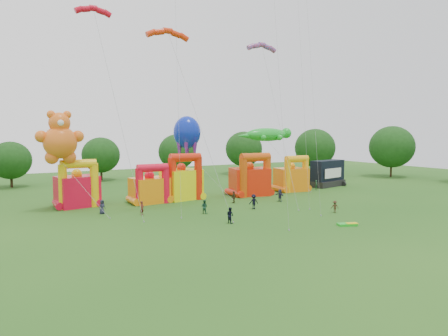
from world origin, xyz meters
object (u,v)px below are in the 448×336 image
gecko_kite (282,156)px  spectator_4 (234,197)px  bouncy_castle_2 (182,182)px  octopus_kite (201,160)px  stage_trailer (328,174)px  spectator_0 (102,207)px  teddy_bear_kite (76,172)px  bouncy_castle_0 (78,189)px

gecko_kite → spectator_4: (-15.05, -8.58, -4.93)m
bouncy_castle_2 → octopus_kite: bearing=26.5°
stage_trailer → gecko_kite: 9.98m
spectator_0 → teddy_bear_kite: bearing=122.4°
bouncy_castle_0 → teddy_bear_kite: 5.44m
bouncy_castle_2 → gecko_kite: (20.18, 2.03, 3.14)m
gecko_kite → octopus_kite: size_ratio=0.93×
bouncy_castle_0 → spectator_4: bouncy_castle_0 is taller
octopus_kite → spectator_4: 9.87m
stage_trailer → bouncy_castle_2: bearing=-179.8°
teddy_bear_kite → gecko_kite: size_ratio=1.09×
gecko_kite → octopus_kite: octopus_kite is taller
bouncy_castle_0 → bouncy_castle_2: (14.69, -1.44, 0.18)m
bouncy_castle_2 → octopus_kite: 5.46m
gecko_kite → spectator_4: gecko_kite is taller
bouncy_castle_0 → teddy_bear_kite: (-0.82, -4.68, 2.65)m
stage_trailer → spectator_4: 25.15m
bouncy_castle_0 → bouncy_castle_2: 14.76m
stage_trailer → teddy_bear_kite: bearing=-175.8°
stage_trailer → octopus_kite: octopus_kite is taller
bouncy_castle_2 → spectator_4: (5.13, -6.55, -1.79)m
gecko_kite → spectator_4: bearing=-150.3°
bouncy_castle_0 → octopus_kite: bearing=1.9°
stage_trailer → octopus_kite: 25.51m
gecko_kite → octopus_kite: bearing=179.9°
bouncy_castle_0 → octopus_kite: size_ratio=0.51×
teddy_bear_kite → octopus_kite: bearing=15.1°
gecko_kite → octopus_kite: 16.07m
teddy_bear_kite → spectator_4: 21.32m
bouncy_castle_0 → spectator_4: 21.42m
octopus_kite → spectator_4: bearing=-83.3°
octopus_kite → spectator_0: bearing=-157.1°
bouncy_castle_2 → bouncy_castle_0: bearing=174.4°
spectator_0 → spectator_4: spectator_0 is taller
bouncy_castle_0 → gecko_kite: (34.86, 0.59, 3.32)m
bouncy_castle_2 → spectator_0: size_ratio=3.98×
spectator_4 → stage_trailer: bearing=169.3°
stage_trailer → spectator_4: (-24.21, -6.64, -1.50)m
gecko_kite → teddy_bear_kite: bearing=-171.6°
bouncy_castle_0 → octopus_kite: (18.80, 0.61, 3.13)m
bouncy_castle_2 → spectator_0: 14.01m
octopus_kite → spectator_4: (1.02, -8.60, -4.74)m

